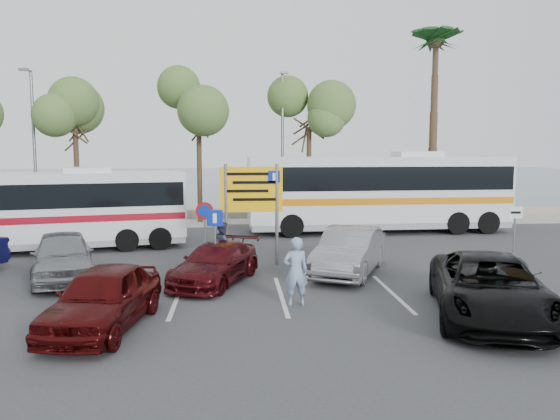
{
  "coord_description": "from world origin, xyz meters",
  "views": [
    {
      "loc": [
        0.44,
        -15.96,
        4.1
      ],
      "look_at": [
        2.0,
        3.0,
        1.98
      ],
      "focal_mm": 35.0,
      "sensor_mm": 36.0,
      "label": 1
    }
  ],
  "objects": [
    {
      "name": "tree_right",
      "position": [
        4.5,
        14.0,
        6.17
      ],
      "size": [
        3.2,
        3.2,
        7.4
      ],
      "color": "#382619",
      "rests_on": "kerb_strip"
    },
    {
      "name": "car_silver_b",
      "position": [
        4.17,
        1.5,
        0.76
      ],
      "size": [
        3.41,
        4.88,
        1.53
      ],
      "primitive_type": "imported",
      "rotation": [
        0.0,
        0.0,
        -0.43
      ],
      "color": "gray",
      "rests_on": "ground"
    },
    {
      "name": "sea",
      "position": [
        0.0,
        60.0,
        0.01
      ],
      "size": [
        140.0,
        140.0,
        0.0
      ],
      "primitive_type": "plane",
      "color": "#3F5766",
      "rests_on": "ground"
    },
    {
      "name": "coach_bus_right",
      "position": [
        7.5,
        10.5,
        1.86
      ],
      "size": [
        12.94,
        3.22,
        4.01
      ],
      "color": "silver",
      "rests_on": "ground"
    },
    {
      "name": "pedestrian_far",
      "position": [
        0.0,
        2.5,
        0.83
      ],
      "size": [
        0.81,
        0.93,
        1.66
      ],
      "primitive_type": "imported",
      "rotation": [
        0.0,
        0.0,
        1.82
      ],
      "color": "#33354D",
      "rests_on": "ground"
    },
    {
      "name": "tree_mid",
      "position": [
        -1.5,
        14.0,
        6.65
      ],
      "size": [
        3.2,
        3.2,
        8.0
      ],
      "color": "#382619",
      "rests_on": "kerb_strip"
    },
    {
      "name": "car_silver_a",
      "position": [
        -5.0,
        1.42,
        0.77
      ],
      "size": [
        3.03,
        4.82,
        1.53
      ],
      "primitive_type": "imported",
      "rotation": [
        0.0,
        0.0,
        0.29
      ],
      "color": "gray",
      "rests_on": "ground"
    },
    {
      "name": "sign_no_stop",
      "position": [
        -0.6,
        2.38,
        1.58
      ],
      "size": [
        0.6,
        0.08,
        2.35
      ],
      "color": "slate",
      "rests_on": "ground"
    },
    {
      "name": "seawall",
      "position": [
        0.0,
        16.0,
        0.3
      ],
      "size": [
        48.0,
        0.8,
        0.6
      ],
      "primitive_type": "cube",
      "color": "gray",
      "rests_on": "ground"
    },
    {
      "name": "palm_tree",
      "position": [
        11.5,
        14.0,
        9.87
      ],
      "size": [
        4.8,
        4.8,
        11.2
      ],
      "color": "#382619",
      "rests_on": "kerb_strip"
    },
    {
      "name": "street_lamp_left",
      "position": [
        -10.0,
        13.52,
        4.6
      ],
      "size": [
        0.45,
        1.15,
        8.01
      ],
      "color": "slate",
      "rests_on": "kerb_strip"
    },
    {
      "name": "tree_left",
      "position": [
        -8.0,
        14.0,
        6.0
      ],
      "size": [
        3.2,
        3.2,
        7.2
      ],
      "color": "#382619",
      "rests_on": "kerb_strip"
    },
    {
      "name": "lane_markings",
      "position": [
        -1.14,
        -1.0,
        0.0
      ],
      "size": [
        12.02,
        4.2,
        0.01
      ],
      "primitive_type": null,
      "color": "silver",
      "rests_on": "ground"
    },
    {
      "name": "pedestrian_near",
      "position": [
        2.0,
        -2.0,
        0.92
      ],
      "size": [
        0.71,
        0.51,
        1.83
      ],
      "primitive_type": "imported",
      "rotation": [
        0.0,
        0.0,
        3.25
      ],
      "color": "#8198BC",
      "rests_on": "ground"
    },
    {
      "name": "street_lamp_right",
      "position": [
        3.0,
        13.52,
        4.6
      ],
      "size": [
        0.45,
        1.15,
        8.01
      ],
      "color": "slate",
      "rests_on": "kerb_strip"
    },
    {
      "name": "suv_black",
      "position": [
        6.57,
        -3.5,
        0.77
      ],
      "size": [
        3.99,
        6.01,
        1.53
      ],
      "primitive_type": "imported",
      "rotation": [
        0.0,
        0.0,
        -0.28
      ],
      "color": "black",
      "rests_on": "ground"
    },
    {
      "name": "car_maroon",
      "position": [
        -0.2,
        0.63,
        0.61
      ],
      "size": [
        3.15,
        4.53,
        1.22
      ],
      "primitive_type": "imported",
      "rotation": [
        0.0,
        0.0,
        -0.38
      ],
      "color": "#440B0F",
      "rests_on": "ground"
    },
    {
      "name": "sign_taxi",
      "position": [
        9.8,
        1.49,
        1.42
      ],
      "size": [
        0.5,
        0.07,
        2.2
      ],
      "color": "slate",
      "rests_on": "ground"
    },
    {
      "name": "sign_parking",
      "position": [
        -0.2,
        0.79,
        1.47
      ],
      "size": [
        0.5,
        0.07,
        2.25
      ],
      "color": "slate",
      "rests_on": "ground"
    },
    {
      "name": "direction_sign",
      "position": [
        1.0,
        3.2,
        2.43
      ],
      "size": [
        2.2,
        0.12,
        3.6
      ],
      "color": "slate",
      "rests_on": "ground"
    },
    {
      "name": "coach_bus_left",
      "position": [
        -7.13,
        6.5,
        1.57
      ],
      "size": [
        11.1,
        4.68,
        3.38
      ],
      "color": "silver",
      "rests_on": "ground"
    },
    {
      "name": "car_red",
      "position": [
        -2.6,
        -3.5,
        0.73
      ],
      "size": [
        2.39,
        4.5,
        1.46
      ],
      "primitive_type": "imported",
      "rotation": [
        0.0,
        0.0,
        -0.16
      ],
      "color": "#42090A",
      "rests_on": "ground"
    },
    {
      "name": "kerb_strip",
      "position": [
        0.0,
        14.0,
        0.07
      ],
      "size": [
        44.0,
        2.4,
        0.15
      ],
      "primitive_type": "cube",
      "color": "#9B988D",
      "rests_on": "ground"
    },
    {
      "name": "ground",
      "position": [
        0.0,
        0.0,
        0.0
      ],
      "size": [
        120.0,
        120.0,
        0.0
      ],
      "primitive_type": "plane",
      "color": "#373739",
      "rests_on": "ground"
    }
  ]
}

